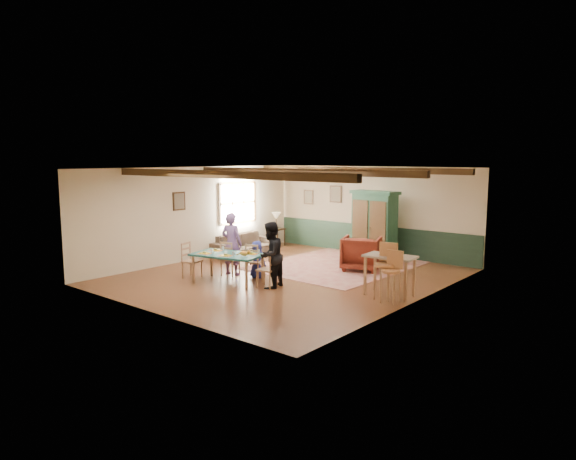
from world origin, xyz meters
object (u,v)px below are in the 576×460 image
Objects in this scene: dining_chair_end_right at (267,269)px; dining_chair_end_left at (192,260)px; armoire at (374,226)px; table_lamp at (276,220)px; counter_table at (389,276)px; end_table at (276,237)px; person_child at (257,259)px; cat at (244,253)px; sofa at (244,244)px; bar_stool_right at (391,277)px; bar_stool_left at (385,272)px; armchair at (361,253)px; dining_table at (228,268)px; dining_chair_far_left at (230,258)px; person_woman at (270,255)px; dining_chair_far_right at (255,261)px; person_man at (232,244)px.

dining_chair_end_left is at bearing -90.00° from dining_chair_end_right.
armoire is 3.75m from table_lamp.
counter_table is (6.04, -3.23, -0.43)m from table_lamp.
armoire is 3.82m from end_table.
cat is (0.32, -0.78, 0.31)m from person_child.
sofa is at bearing -52.68° from person_child.
bar_stool_right is at bearing -30.40° from table_lamp.
bar_stool_left is 1.11× the size of bar_stool_right.
armchair reaches higher than dining_chair_end_left.
dining_table is 1.55× the size of bar_stool_right.
dining_chair_far_left is at bearing -63.90° from table_lamp.
armoire is 3.69× the size of table_lamp.
person_woman is 1.29× the size of bar_stool_left.
armchair reaches higher than cat.
dining_table is at bearing 119.05° from dining_chair_far_left.
dining_chair_far_left is at bearing 27.46° from armchair.
dining_chair_far_left reaches higher than sofa.
cat is (1.55, 0.26, 0.34)m from dining_chair_end_left.
table_lamp is at bearing 142.29° from bar_stool_left.
dining_chair_far_right is at bearing -133.83° from dining_chair_end_right.
dining_chair_far_right is at bearing -168.73° from counter_table.
armoire is at bearing -117.67° from dining_chair_far_right.
armchair is at bearing -18.68° from table_lamp.
dining_table is at bearing -142.36° from sofa.
armchair reaches higher than sofa.
dining_chair_far_right is 1.00× the size of dining_chair_end_right.
dining_chair_end_right is 0.88× the size of armchair.
person_child is at bearing 76.31° from dining_table.
dining_chair_far_left is 1.69m from person_woman.
dining_chair_end_left is (-1.25, -0.97, 0.00)m from dining_chair_far_right.
armoire is 4.30m from bar_stool_left.
dining_chair_end_left reaches higher than end_table.
armchair is 0.46× the size of sofa.
counter_table is at bearing -48.41° from armoire.
table_lamp reaches higher than end_table.
sofa reaches higher than end_table.
bar_stool_right reaches higher than dining_chair_far_left.
bar_stool_left is (3.09, 1.06, -0.18)m from cat.
dining_chair_far_left reaches higher than cat.
dining_chair_far_right is 2.64× the size of cat.
bar_stool_right is (2.58, -3.74, -0.47)m from armoire.
dining_table is 5.29m from table_lamp.
person_child reaches higher than dining_chair_far_left.
person_child is 0.90m from cat.
cat is (-0.61, -0.23, 0.01)m from person_woman.
counter_table is at bearing 11.49° from cat.
bar_stool_left is at bearing 171.74° from person_child.
dining_chair_end_right is at bearing 155.08° from dining_chair_far_left.
dining_chair_far_right is 1.58m from dining_chair_end_left.
bar_stool_left is (4.13, 0.44, -0.20)m from person_man.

